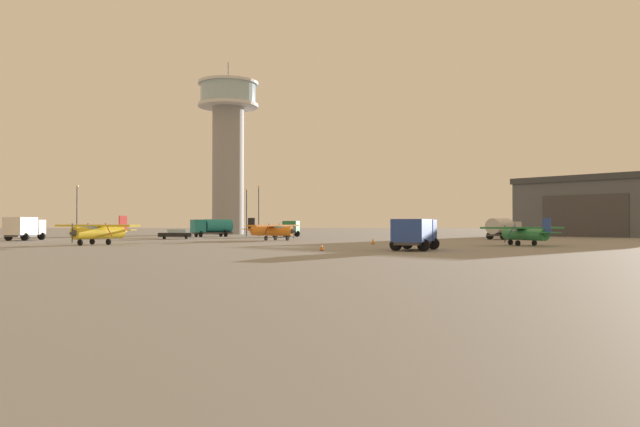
# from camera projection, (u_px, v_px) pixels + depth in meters

# --- Properties ---
(ground_plane) EXTENTS (400.00, 400.00, 0.00)m
(ground_plane) POSITION_uv_depth(u_px,v_px,m) (286.00, 247.00, 57.24)
(ground_plane) COLOR gray
(control_tower) EXTENTS (11.83, 11.83, 34.07)m
(control_tower) POSITION_uv_depth(u_px,v_px,m) (228.00, 141.00, 119.86)
(control_tower) COLOR gray
(control_tower) RESTS_ON ground_plane
(hangar) EXTENTS (35.21, 35.37, 10.01)m
(hangar) POSITION_uv_depth(u_px,v_px,m) (615.00, 207.00, 104.73)
(hangar) COLOR #4C5159
(hangar) RESTS_ON ground_plane
(airplane_green) EXTENTS (9.04, 7.15, 2.72)m
(airplane_green) POSITION_uv_depth(u_px,v_px,m) (525.00, 233.00, 60.08)
(airplane_green) COLOR #287A42
(airplane_green) RESTS_ON ground_plane
(airplane_orange) EXTENTS (7.48, 9.32, 2.92)m
(airplane_orange) POSITION_uv_depth(u_px,v_px,m) (271.00, 230.00, 78.75)
(airplane_orange) COLOR orange
(airplane_orange) RESTS_ON ground_plane
(airplane_yellow) EXTENTS (9.96, 7.93, 3.04)m
(airplane_yellow) POSITION_uv_depth(u_px,v_px,m) (100.00, 231.00, 62.82)
(airplane_yellow) COLOR gold
(airplane_yellow) RESTS_ON ground_plane
(truck_fuel_tanker_teal) EXTENTS (6.66, 5.37, 2.84)m
(truck_fuel_tanker_teal) POSITION_uv_depth(u_px,v_px,m) (212.00, 227.00, 98.03)
(truck_fuel_tanker_teal) COLOR #38383D
(truck_fuel_tanker_teal) RESTS_ON ground_plane
(truck_fuel_tanker_silver) EXTENTS (5.89, 6.09, 2.88)m
(truck_fuel_tanker_silver) POSITION_uv_depth(u_px,v_px,m) (503.00, 228.00, 82.64)
(truck_fuel_tanker_silver) COLOR #38383D
(truck_fuel_tanker_silver) RESTS_ON ground_plane
(truck_box_white) EXTENTS (3.31, 6.38, 2.98)m
(truck_box_white) POSITION_uv_depth(u_px,v_px,m) (24.00, 227.00, 78.21)
(truck_box_white) COLOR #38383D
(truck_box_white) RESTS_ON ground_plane
(truck_flatbed_green) EXTENTS (4.29, 7.28, 2.56)m
(truck_flatbed_green) POSITION_uv_depth(u_px,v_px,m) (288.00, 229.00, 97.89)
(truck_flatbed_green) COLOR #38383D
(truck_flatbed_green) RESTS_ON ground_plane
(truck_box_blue) EXTENTS (4.53, 6.10, 2.58)m
(truck_box_blue) POSITION_uv_depth(u_px,v_px,m) (415.00, 232.00, 50.26)
(truck_box_blue) COLOR #38383D
(truck_box_blue) RESTS_ON ground_plane
(car_black) EXTENTS (4.75, 2.78, 1.37)m
(car_black) POSITION_uv_depth(u_px,v_px,m) (176.00, 234.00, 84.83)
(car_black) COLOR black
(car_black) RESTS_ON ground_plane
(light_post_west) EXTENTS (0.44, 0.44, 8.75)m
(light_post_west) POSITION_uv_depth(u_px,v_px,m) (259.00, 206.00, 104.70)
(light_post_west) COLOR #38383D
(light_post_west) RESTS_ON ground_plane
(light_post_east) EXTENTS (0.44, 0.44, 8.57)m
(light_post_east) POSITION_uv_depth(u_px,v_px,m) (77.00, 206.00, 100.71)
(light_post_east) COLOR #38383D
(light_post_east) RESTS_ON ground_plane
(light_post_north) EXTENTS (0.44, 0.44, 8.00)m
(light_post_north) POSITION_uv_depth(u_px,v_px,m) (247.00, 208.00, 101.46)
(light_post_north) COLOR #38383D
(light_post_north) RESTS_ON ground_plane
(traffic_cone_near_left) EXTENTS (0.36, 0.36, 0.71)m
(traffic_cone_near_left) POSITION_uv_depth(u_px,v_px,m) (373.00, 241.00, 64.65)
(traffic_cone_near_left) COLOR black
(traffic_cone_near_left) RESTS_ON ground_plane
(traffic_cone_near_right) EXTENTS (0.36, 0.36, 0.60)m
(traffic_cone_near_right) POSITION_uv_depth(u_px,v_px,m) (322.00, 247.00, 49.78)
(traffic_cone_near_right) COLOR black
(traffic_cone_near_right) RESTS_ON ground_plane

